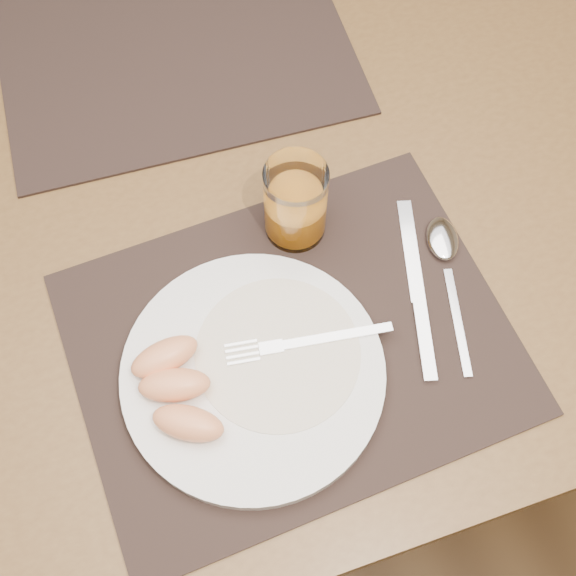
{
  "coord_description": "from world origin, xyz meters",
  "views": [
    {
      "loc": [
        -0.1,
        -0.49,
        1.46
      ],
      "look_at": [
        0.01,
        -0.17,
        0.77
      ],
      "focal_mm": 45.0,
      "sensor_mm": 36.0,
      "label": 1
    }
  ],
  "objects_px": {
    "knife": "(419,302)",
    "juice_glass": "(295,205)",
    "fork": "(294,344)",
    "spoon": "(444,250)",
    "placemat_far": "(175,50)",
    "placemat_near": "(292,343)",
    "plate": "(253,373)",
    "table": "(242,216)"
  },
  "relations": [
    {
      "from": "placemat_near",
      "to": "spoon",
      "type": "xyz_separation_m",
      "value": [
        0.2,
        0.05,
        0.01
      ]
    },
    {
      "from": "spoon",
      "to": "juice_glass",
      "type": "xyz_separation_m",
      "value": [
        -0.15,
        0.09,
        0.04
      ]
    },
    {
      "from": "placemat_far",
      "to": "plate",
      "type": "xyz_separation_m",
      "value": [
        -0.04,
        -0.46,
        0.01
      ]
    },
    {
      "from": "placemat_near",
      "to": "juice_glass",
      "type": "xyz_separation_m",
      "value": [
        0.05,
        0.13,
        0.05
      ]
    },
    {
      "from": "spoon",
      "to": "placemat_far",
      "type": "bearing_deg",
      "value": 118.01
    },
    {
      "from": "table",
      "to": "spoon",
      "type": "height_order",
      "value": "spoon"
    },
    {
      "from": "table",
      "to": "knife",
      "type": "relative_size",
      "value": 6.48
    },
    {
      "from": "spoon",
      "to": "knife",
      "type": "bearing_deg",
      "value": -136.85
    },
    {
      "from": "plate",
      "to": "juice_glass",
      "type": "distance_m",
      "value": 0.19
    },
    {
      "from": "placemat_far",
      "to": "spoon",
      "type": "relative_size",
      "value": 2.36
    },
    {
      "from": "plate",
      "to": "juice_glass",
      "type": "bearing_deg",
      "value": 57.67
    },
    {
      "from": "juice_glass",
      "to": "table",
      "type": "bearing_deg",
      "value": 115.99
    },
    {
      "from": "plate",
      "to": "spoon",
      "type": "relative_size",
      "value": 1.42
    },
    {
      "from": "spoon",
      "to": "placemat_near",
      "type": "bearing_deg",
      "value": -166.31
    },
    {
      "from": "plate",
      "to": "spoon",
      "type": "height_order",
      "value": "plate"
    },
    {
      "from": "placemat_near",
      "to": "juice_glass",
      "type": "distance_m",
      "value": 0.15
    },
    {
      "from": "placemat_near",
      "to": "knife",
      "type": "xyz_separation_m",
      "value": [
        0.14,
        -0.0,
        0.0
      ]
    },
    {
      "from": "fork",
      "to": "spoon",
      "type": "xyz_separation_m",
      "value": [
        0.2,
        0.06,
        -0.01
      ]
    },
    {
      "from": "placemat_far",
      "to": "fork",
      "type": "xyz_separation_m",
      "value": [
        0.01,
        -0.45,
        0.02
      ]
    },
    {
      "from": "placemat_far",
      "to": "knife",
      "type": "height_order",
      "value": "knife"
    },
    {
      "from": "placemat_near",
      "to": "table",
      "type": "bearing_deg",
      "value": 88.4
    },
    {
      "from": "juice_glass",
      "to": "placemat_near",
      "type": "bearing_deg",
      "value": -110.15
    },
    {
      "from": "placemat_far",
      "to": "fork",
      "type": "height_order",
      "value": "fork"
    },
    {
      "from": "placemat_near",
      "to": "spoon",
      "type": "height_order",
      "value": "spoon"
    },
    {
      "from": "table",
      "to": "plate",
      "type": "height_order",
      "value": "plate"
    },
    {
      "from": "placemat_far",
      "to": "juice_glass",
      "type": "height_order",
      "value": "juice_glass"
    },
    {
      "from": "placemat_far",
      "to": "juice_glass",
      "type": "distance_m",
      "value": 0.32
    },
    {
      "from": "placemat_near",
      "to": "placemat_far",
      "type": "relative_size",
      "value": 1.0
    },
    {
      "from": "knife",
      "to": "spoon",
      "type": "distance_m",
      "value": 0.07
    },
    {
      "from": "spoon",
      "to": "fork",
      "type": "bearing_deg",
      "value": -163.84
    },
    {
      "from": "fork",
      "to": "juice_glass",
      "type": "distance_m",
      "value": 0.15
    },
    {
      "from": "table",
      "to": "placemat_far",
      "type": "bearing_deg",
      "value": 95.01
    },
    {
      "from": "table",
      "to": "fork",
      "type": "distance_m",
      "value": 0.25
    },
    {
      "from": "placemat_near",
      "to": "knife",
      "type": "distance_m",
      "value": 0.14
    },
    {
      "from": "plate",
      "to": "fork",
      "type": "height_order",
      "value": "fork"
    },
    {
      "from": "table",
      "to": "placemat_near",
      "type": "xyz_separation_m",
      "value": [
        -0.01,
        -0.22,
        0.09
      ]
    },
    {
      "from": "placemat_near",
      "to": "fork",
      "type": "relative_size",
      "value": 2.57
    },
    {
      "from": "placemat_far",
      "to": "juice_glass",
      "type": "bearing_deg",
      "value": -78.62
    },
    {
      "from": "plate",
      "to": "placemat_far",
      "type": "bearing_deg",
      "value": 85.49
    },
    {
      "from": "fork",
      "to": "spoon",
      "type": "height_order",
      "value": "fork"
    },
    {
      "from": "knife",
      "to": "juice_glass",
      "type": "height_order",
      "value": "juice_glass"
    },
    {
      "from": "table",
      "to": "plate",
      "type": "distance_m",
      "value": 0.27
    }
  ]
}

